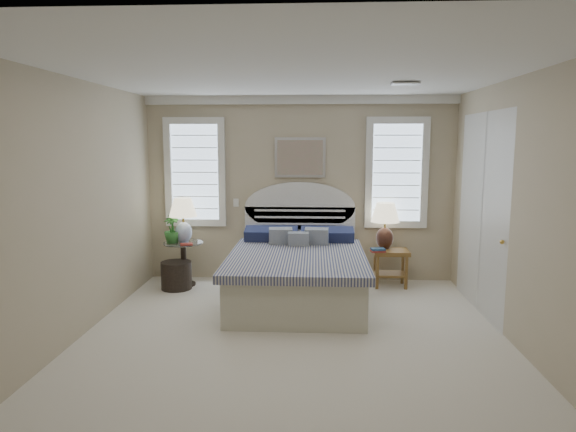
{
  "coord_description": "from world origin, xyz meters",
  "views": [
    {
      "loc": [
        0.22,
        -5.03,
        2.06
      ],
      "look_at": [
        -0.1,
        1.0,
        1.17
      ],
      "focal_mm": 32.0,
      "sensor_mm": 36.0,
      "label": 1
    }
  ],
  "objects_px": {
    "floor_pot": "(176,275)",
    "lamp_right": "(385,220)",
    "lamp_left": "(183,215)",
    "side_table_left": "(184,259)",
    "bed": "(297,271)",
    "nightstand_right": "(390,260)"
  },
  "relations": [
    {
      "from": "nightstand_right",
      "to": "lamp_right",
      "type": "distance_m",
      "value": 0.57
    },
    {
      "from": "floor_pot",
      "to": "lamp_left",
      "type": "relative_size",
      "value": 0.66
    },
    {
      "from": "floor_pot",
      "to": "lamp_right",
      "type": "relative_size",
      "value": 0.64
    },
    {
      "from": "side_table_left",
      "to": "floor_pot",
      "type": "bearing_deg",
      "value": -108.25
    },
    {
      "from": "bed",
      "to": "side_table_left",
      "type": "distance_m",
      "value": 1.75
    },
    {
      "from": "lamp_right",
      "to": "lamp_left",
      "type": "bearing_deg",
      "value": -175.79
    },
    {
      "from": "bed",
      "to": "lamp_left",
      "type": "bearing_deg",
      "value": 160.1
    },
    {
      "from": "floor_pot",
      "to": "lamp_right",
      "type": "height_order",
      "value": "lamp_right"
    },
    {
      "from": "side_table_left",
      "to": "floor_pot",
      "type": "xyz_separation_m",
      "value": [
        -0.06,
        -0.19,
        -0.19
      ]
    },
    {
      "from": "bed",
      "to": "side_table_left",
      "type": "bearing_deg",
      "value": 160.26
    },
    {
      "from": "floor_pot",
      "to": "lamp_left",
      "type": "xyz_separation_m",
      "value": [
        0.07,
        0.19,
        0.83
      ]
    },
    {
      "from": "bed",
      "to": "nightstand_right",
      "type": "bearing_deg",
      "value": 28.03
    },
    {
      "from": "floor_pot",
      "to": "side_table_left",
      "type": "bearing_deg",
      "value": 71.75
    },
    {
      "from": "lamp_left",
      "to": "lamp_right",
      "type": "bearing_deg",
      "value": 4.21
    },
    {
      "from": "side_table_left",
      "to": "nightstand_right",
      "type": "height_order",
      "value": "side_table_left"
    },
    {
      "from": "nightstand_right",
      "to": "lamp_right",
      "type": "height_order",
      "value": "lamp_right"
    },
    {
      "from": "side_table_left",
      "to": "nightstand_right",
      "type": "distance_m",
      "value": 2.95
    },
    {
      "from": "side_table_left",
      "to": "nightstand_right",
      "type": "xyz_separation_m",
      "value": [
        2.95,
        0.1,
        -0.0
      ]
    },
    {
      "from": "side_table_left",
      "to": "lamp_right",
      "type": "xyz_separation_m",
      "value": [
        2.87,
        0.21,
        0.55
      ]
    },
    {
      "from": "floor_pot",
      "to": "lamp_right",
      "type": "distance_m",
      "value": 3.05
    },
    {
      "from": "bed",
      "to": "side_table_left",
      "type": "xyz_separation_m",
      "value": [
        -1.65,
        0.59,
        0.0
      ]
    },
    {
      "from": "bed",
      "to": "lamp_left",
      "type": "xyz_separation_m",
      "value": [
        -1.64,
        0.59,
        0.63
      ]
    }
  ]
}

